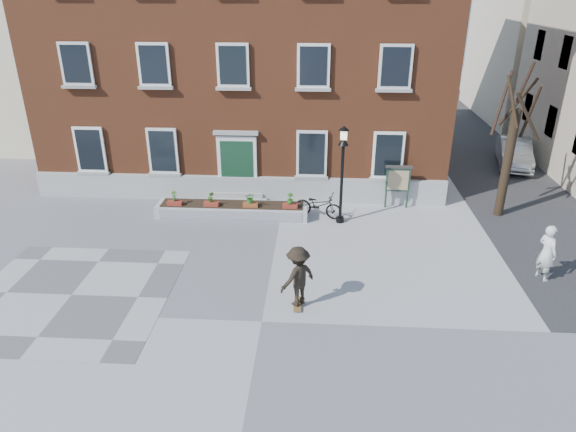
# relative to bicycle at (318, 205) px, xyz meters

# --- Properties ---
(ground) EXTENTS (100.00, 100.00, 0.00)m
(ground) POSITION_rel_bicycle_xyz_m (-1.54, -7.32, -0.52)
(ground) COLOR #97979A
(ground) RESTS_ON ground
(checker_patch) EXTENTS (6.00, 6.00, 0.01)m
(checker_patch) POSITION_rel_bicycle_xyz_m (-7.54, -6.32, -0.52)
(checker_patch) COLOR #57575A
(checker_patch) RESTS_ON ground
(distant_building) EXTENTS (10.00, 12.00, 13.00)m
(distant_building) POSITION_rel_bicycle_xyz_m (-19.54, 12.68, 5.98)
(distant_building) COLOR beige
(distant_building) RESTS_ON ground
(bicycle) EXTENTS (2.11, 1.25, 1.05)m
(bicycle) POSITION_rel_bicycle_xyz_m (0.00, 0.00, 0.00)
(bicycle) COLOR black
(bicycle) RESTS_ON ground
(parked_car) EXTENTS (2.41, 4.54, 1.42)m
(parked_car) POSITION_rel_bicycle_xyz_m (10.16, 7.15, 0.19)
(parked_car) COLOR #B7BBBD
(parked_car) RESTS_ON ground
(bystander) EXTENTS (0.69, 0.82, 1.90)m
(bystander) POSITION_rel_bicycle_xyz_m (7.28, -4.42, 0.43)
(bystander) COLOR silver
(bystander) RESTS_ON ground
(brick_building) EXTENTS (18.40, 10.85, 12.60)m
(brick_building) POSITION_rel_bicycle_xyz_m (-3.54, 6.66, 5.78)
(brick_building) COLOR brown
(brick_building) RESTS_ON ground
(planter_assembly) EXTENTS (6.20, 1.12, 1.15)m
(planter_assembly) POSITION_rel_bicycle_xyz_m (-3.53, -0.14, -0.22)
(planter_assembly) COLOR beige
(planter_assembly) RESTS_ON ground
(bare_tree) EXTENTS (1.83, 1.83, 6.16)m
(bare_tree) POSITION_rel_bicycle_xyz_m (7.47, 0.69, 2.27)
(bare_tree) COLOR #2F2215
(bare_tree) RESTS_ON ground
(lamp_post) EXTENTS (0.40, 0.40, 3.93)m
(lamp_post) POSITION_rel_bicycle_xyz_m (0.87, -0.45, 2.02)
(lamp_post) COLOR black
(lamp_post) RESTS_ON ground
(notice_board) EXTENTS (1.10, 0.16, 1.87)m
(notice_board) POSITION_rel_bicycle_xyz_m (3.31, 1.18, 0.74)
(notice_board) COLOR #1A3426
(notice_board) RESTS_ON ground
(skateboarder) EXTENTS (1.36, 1.33, 1.95)m
(skateboarder) POSITION_rel_bicycle_xyz_m (-0.55, -6.46, 0.48)
(skateboarder) COLOR brown
(skateboarder) RESTS_ON ground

